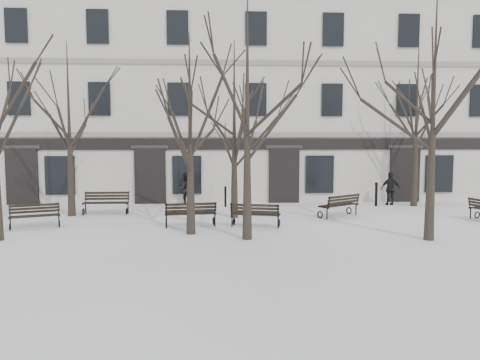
{
  "coord_description": "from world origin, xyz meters",
  "views": [
    {
      "loc": [
        -0.17,
        -16.48,
        3.37
      ],
      "look_at": [
        0.9,
        3.0,
        1.65
      ],
      "focal_mm": 35.0,
      "sensor_mm": 36.0,
      "label": 1
    }
  ],
  "objects": [
    {
      "name": "bench_3",
      "position": [
        -5.03,
        4.63,
        0.54
      ],
      "size": [
        2.01,
        0.76,
        1.0
      ],
      "rotation": [
        0.0,
        0.0,
        0.02
      ],
      "color": "black",
      "rests_on": "ground"
    },
    {
      "name": "bench_0",
      "position": [
        -6.99,
        1.46,
        0.49
      ],
      "size": [
        1.88,
        1.22,
        0.9
      ],
      "rotation": [
        0.0,
        0.0,
        0.36
      ],
      "color": "black",
      "rests_on": "ground"
    },
    {
      "name": "bollard_b",
      "position": [
        7.96,
        6.45,
        0.65
      ],
      "size": [
        0.15,
        0.15,
        1.21
      ],
      "color": "black",
      "rests_on": "ground"
    },
    {
      "name": "bollard_a",
      "position": [
        0.37,
        6.55,
        0.55
      ],
      "size": [
        0.13,
        0.13,
        1.03
      ],
      "color": "black",
      "rests_on": "ground"
    },
    {
      "name": "bench_4",
      "position": [
        5.24,
        3.29,
        0.54
      ],
      "size": [
        2.0,
        1.66,
        0.99
      ],
      "rotation": [
        0.0,
        0.0,
        3.73
      ],
      "color": "black",
      "rests_on": "ground"
    },
    {
      "name": "bench_2",
      "position": [
        1.39,
        1.13,
        0.51
      ],
      "size": [
        1.97,
        1.12,
        0.94
      ],
      "rotation": [
        0.0,
        0.0,
        2.89
      ],
      "color": "black",
      "rests_on": "ground"
    },
    {
      "name": "building",
      "position": [
        0.0,
        12.96,
        5.52
      ],
      "size": [
        40.4,
        10.2,
        11.4
      ],
      "color": "beige",
      "rests_on": "ground"
    },
    {
      "name": "tree_1",
      "position": [
        -1.01,
        -0.01,
        4.38
      ],
      "size": [
        4.91,
        4.91,
        7.02
      ],
      "color": "black",
      "rests_on": "ground"
    },
    {
      "name": "bench_1",
      "position": [
        -1.09,
        1.33,
        0.53
      ],
      "size": [
        2.02,
        0.96,
        0.98
      ],
      "rotation": [
        0.0,
        0.0,
        3.27
      ],
      "color": "black",
      "rests_on": "ground"
    },
    {
      "name": "tree_6",
      "position": [
        9.86,
        6.35,
        5.22
      ],
      "size": [
        5.85,
        5.85,
        8.35
      ],
      "color": "black",
      "rests_on": "ground"
    },
    {
      "name": "tree_2",
      "position": [
        0.92,
        -0.99,
        5.15
      ],
      "size": [
        5.77,
        5.77,
        8.24
      ],
      "color": "black",
      "rests_on": "ground"
    },
    {
      "name": "tree_3",
      "position": [
        6.99,
        -1.44,
        5.17
      ],
      "size": [
        5.79,
        5.79,
        8.27
      ],
      "color": "black",
      "rests_on": "ground"
    },
    {
      "name": "ground",
      "position": [
        0.0,
        0.0,
        0.0
      ],
      "size": [
        100.0,
        100.0,
        0.0
      ],
      "primitive_type": "plane",
      "color": "white",
      "rests_on": "ground"
    },
    {
      "name": "tree_4",
      "position": [
        -6.44,
        4.24,
        4.71
      ],
      "size": [
        5.28,
        5.28,
        7.54
      ],
      "color": "black",
      "rests_on": "ground"
    },
    {
      "name": "pedestrian_c",
      "position": [
        8.79,
        6.73,
        0.0
      ],
      "size": [
        0.99,
        0.42,
        1.68
      ],
      "primitive_type": "imported",
      "rotation": [
        0.0,
        0.0,
        3.14
      ],
      "color": "black",
      "rests_on": "ground"
    },
    {
      "name": "tree_5",
      "position": [
        0.68,
        3.4,
        4.68
      ],
      "size": [
        5.24,
        5.24,
        7.49
      ],
      "color": "black",
      "rests_on": "ground"
    },
    {
      "name": "pedestrian_b",
      "position": [
        -1.67,
        7.6,
        0.0
      ],
      "size": [
        0.94,
        0.82,
        1.64
      ],
      "primitive_type": "imported",
      "rotation": [
        0.0,
        0.0,
        3.42
      ],
      "color": "black",
      "rests_on": "ground"
    }
  ]
}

